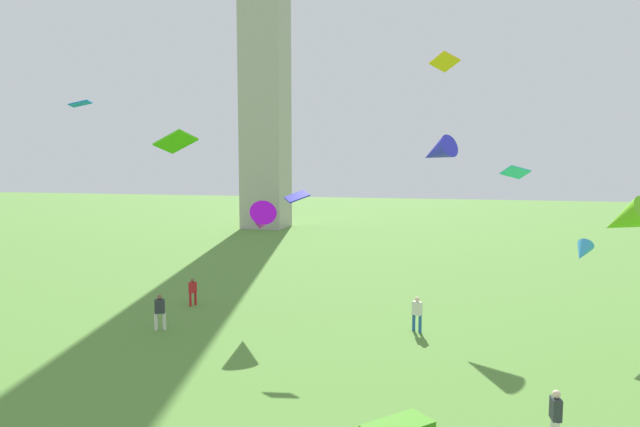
% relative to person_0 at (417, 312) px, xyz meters
% --- Properties ---
extents(person_0, '(0.53, 0.47, 1.76)m').
position_rel_person_0_xyz_m(person_0, '(0.00, 0.00, 0.00)').
color(person_0, '#235693').
rests_on(person_0, ground_plane).
extents(person_1, '(0.55, 0.45, 1.83)m').
position_rel_person_0_xyz_m(person_1, '(-12.48, -2.87, 0.04)').
color(person_1, silver).
rests_on(person_1, ground_plane).
extents(person_2, '(0.31, 0.53, 1.71)m').
position_rel_person_0_xyz_m(person_2, '(4.64, -9.90, -0.03)').
color(person_2, silver).
rests_on(person_2, ground_plane).
extents(person_3, '(0.41, 0.49, 1.63)m').
position_rel_person_0_xyz_m(person_3, '(-13.07, 1.74, -0.07)').
color(person_3, red).
rests_on(person_3, ground_plane).
extents(kite_flying_0, '(1.22, 1.03, 0.37)m').
position_rel_person_0_xyz_m(kite_flying_0, '(-18.39, -0.55, 10.60)').
color(kite_flying_0, '#0671EE').
extents(kite_flying_1, '(2.47, 2.93, 2.36)m').
position_rel_person_0_xyz_m(kite_flying_1, '(-8.76, 1.72, 4.13)').
color(kite_flying_1, '#AE0BE4').
extents(kite_flying_2, '(2.77, 2.62, 2.06)m').
position_rel_person_0_xyz_m(kite_flying_2, '(0.62, 7.02, 8.01)').
color(kite_flying_2, '#2D2CE1').
extents(kite_flying_3, '(1.32, 1.54, 1.24)m').
position_rel_person_0_xyz_m(kite_flying_3, '(7.69, 1.38, 3.10)').
color(kite_flying_3, '#3595DA').
extents(kite_flying_4, '(1.41, 1.25, 0.66)m').
position_rel_person_0_xyz_m(kite_flying_4, '(-6.16, -0.04, 5.64)').
color(kite_flying_4, '#1817BB').
extents(kite_flying_5, '(2.03, 1.50, 1.10)m').
position_rel_person_0_xyz_m(kite_flying_5, '(-11.03, -3.49, 8.33)').
color(kite_flying_5, '#4EC712').
extents(kite_flying_6, '(1.74, 1.77, 0.89)m').
position_rel_person_0_xyz_m(kite_flying_6, '(0.98, 4.47, 12.88)').
color(kite_flying_6, yellow).
extents(kite_flying_7, '(1.42, 1.21, 0.69)m').
position_rel_person_0_xyz_m(kite_flying_7, '(4.40, 0.20, 6.91)').
color(kite_flying_7, '#2AC3BE').
extents(kite_flying_8, '(2.64, 2.74, 2.16)m').
position_rel_person_0_xyz_m(kite_flying_8, '(8.86, -0.76, 4.89)').
color(kite_flying_8, '#60BD15').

